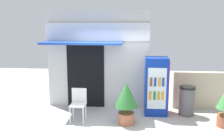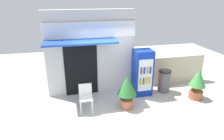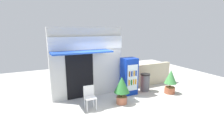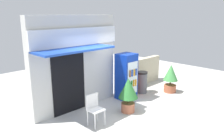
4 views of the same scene
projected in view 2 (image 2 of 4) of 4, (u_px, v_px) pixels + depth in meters
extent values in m
plane|color=beige|center=(119.00, 113.00, 6.41)|extent=(16.00, 16.00, 0.00)
cube|color=silver|center=(91.00, 53.00, 7.30)|extent=(3.22, 0.29, 3.07)
cube|color=white|center=(90.00, 30.00, 6.83)|extent=(3.22, 0.08, 0.55)
cube|color=#1E47B2|center=(80.00, 42.00, 6.50)|extent=(2.39, 0.87, 0.06)
cube|color=black|center=(81.00, 68.00, 7.26)|extent=(1.18, 0.03, 2.05)
cube|color=#0C2D9E|center=(142.00, 72.00, 7.35)|extent=(0.66, 0.58, 1.70)
cube|color=silver|center=(145.00, 76.00, 7.08)|extent=(0.52, 0.02, 1.19)
cube|color=red|center=(151.00, 72.00, 7.43)|extent=(0.02, 0.53, 1.53)
cylinder|color=orange|center=(140.00, 81.00, 7.09)|extent=(0.06, 0.06, 0.24)
cylinder|color=#196B2D|center=(144.00, 81.00, 7.12)|extent=(0.06, 0.06, 0.24)
cylinder|color=orange|center=(147.00, 81.00, 7.14)|extent=(0.06, 0.06, 0.24)
cylinder|color=orange|center=(150.00, 80.00, 7.17)|extent=(0.06, 0.06, 0.24)
cylinder|color=brown|center=(141.00, 71.00, 6.96)|extent=(0.06, 0.06, 0.24)
cylinder|color=#1938A5|center=(144.00, 71.00, 6.98)|extent=(0.06, 0.06, 0.24)
cylinder|color=orange|center=(148.00, 70.00, 7.00)|extent=(0.06, 0.06, 0.24)
cylinder|color=#1938A5|center=(150.00, 70.00, 7.03)|extent=(0.06, 0.06, 0.24)
cylinder|color=white|center=(81.00, 109.00, 6.21)|extent=(0.04, 0.04, 0.45)
cylinder|color=white|center=(93.00, 107.00, 6.27)|extent=(0.04, 0.04, 0.45)
cylinder|color=white|center=(80.00, 103.00, 6.51)|extent=(0.04, 0.04, 0.45)
cylinder|color=white|center=(91.00, 102.00, 6.58)|extent=(0.04, 0.04, 0.45)
cube|color=white|center=(86.00, 98.00, 6.31)|extent=(0.42, 0.40, 0.04)
cube|color=white|center=(85.00, 90.00, 6.38)|extent=(0.41, 0.05, 0.41)
cylinder|color=#BC6B4C|center=(126.00, 103.00, 6.66)|extent=(0.43, 0.43, 0.31)
cylinder|color=brown|center=(127.00, 97.00, 6.57)|extent=(0.05, 0.05, 0.18)
cone|color=#2D7533|center=(127.00, 85.00, 6.42)|extent=(0.63, 0.63, 0.65)
cylinder|color=#AD5B3D|center=(196.00, 94.00, 7.25)|extent=(0.48, 0.48, 0.30)
cylinder|color=brown|center=(197.00, 88.00, 7.16)|extent=(0.05, 0.05, 0.19)
cone|color=#47994C|center=(198.00, 77.00, 7.01)|extent=(0.58, 0.58, 0.64)
cylinder|color=#595960|center=(164.00, 82.00, 7.68)|extent=(0.44, 0.44, 0.80)
cylinder|color=black|center=(165.00, 71.00, 7.53)|extent=(0.46, 0.46, 0.06)
cube|color=beige|center=(176.00, 69.00, 8.42)|extent=(2.37, 0.24, 1.17)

